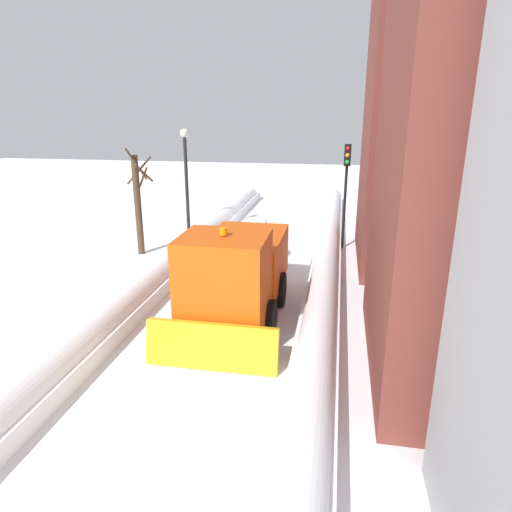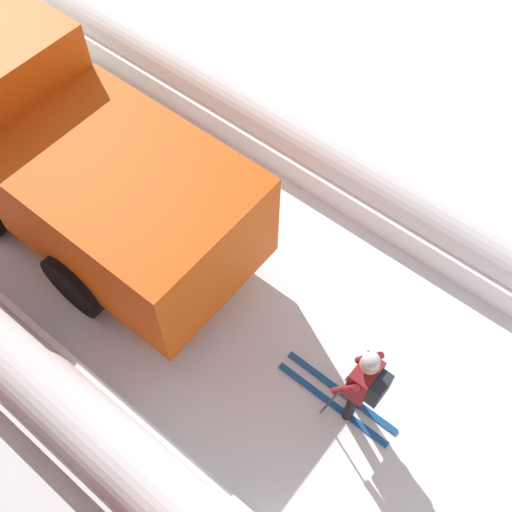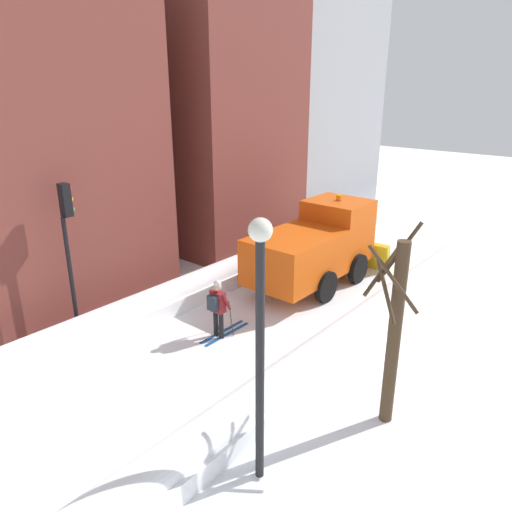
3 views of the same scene
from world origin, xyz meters
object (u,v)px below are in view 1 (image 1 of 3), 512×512
Objects in this scene: street_lamp at (186,170)px; bare_tree_near at (138,202)px; skier at (265,239)px; traffic_light_pole at (346,177)px; plow_truck at (237,271)px.

bare_tree_near is at bearing 70.32° from street_lamp.
street_lamp is at bearing -37.76° from skier.
street_lamp is (7.40, -0.77, 0.05)m from traffic_light_pole.
skier is 4.58m from traffic_light_pole.
bare_tree_near is (1.09, 3.06, -1.01)m from street_lamp.
traffic_light_pole is 7.44m from street_lamp.
skier is 0.40× the size of traffic_light_pole.
bare_tree_near is at bearing -2.99° from skier.
bare_tree_near is at bearing -45.19° from plow_truck.
traffic_light_pole is at bearing -140.17° from skier.
skier is 5.56m from bare_tree_near.
plow_truck is 1.31× the size of traffic_light_pole.
plow_truck reaches higher than skier.
street_lamp is 1.13× the size of bare_tree_near.
skier is 0.35× the size of street_lamp.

